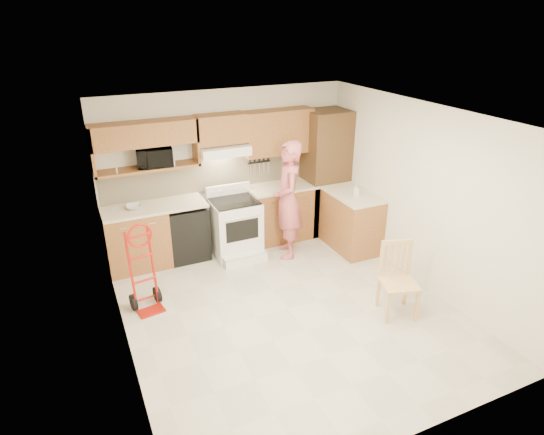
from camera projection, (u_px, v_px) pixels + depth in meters
floor at (288, 309)px, 6.06m from camera, size 4.00×4.50×0.02m
ceiling at (291, 116)px, 5.04m from camera, size 4.00×4.50×0.02m
wall_back at (226, 168)px, 7.43m from camera, size 4.00×0.02×2.50m
wall_front at (417, 329)px, 3.67m from camera, size 4.00×0.02×2.50m
wall_left at (115, 255)px, 4.78m from camera, size 0.02×4.50×2.50m
wall_right at (422, 196)px, 6.31m from camera, size 0.02×4.50×2.50m
backsplash at (227, 172)px, 7.43m from camera, size 3.92×0.03×0.55m
lower_cab_left at (137, 239)px, 6.91m from camera, size 0.90×0.60×0.90m
dishwasher at (186, 232)px, 7.20m from camera, size 0.60×0.60×0.85m
lower_cab_right at (281, 213)px, 7.81m from camera, size 1.14×0.60×0.90m
countertop_left at (154, 207)px, 6.83m from camera, size 1.50×0.63×0.04m
countertop_right at (281, 187)px, 7.62m from camera, size 1.14×0.63×0.04m
cab_return_right at (351, 222)px, 7.47m from camera, size 0.60×1.00×0.90m
countertop_return at (353, 195)px, 7.28m from camera, size 0.63×1.00×0.04m
pantry_tall at (325, 172)px, 7.88m from camera, size 0.70×0.60×2.10m
upper_cab_left at (144, 134)px, 6.51m from camera, size 1.50×0.33×0.34m
upper_shelf_mw at (148, 168)px, 6.72m from camera, size 1.50×0.33×0.04m
upper_cab_center at (221, 129)px, 6.96m from camera, size 0.76×0.33×0.44m
upper_cab_right at (278, 132)px, 7.38m from camera, size 1.14×0.33×0.70m
range_hood at (223, 150)px, 7.03m from camera, size 0.76×0.46×0.14m
knife_strip at (259, 166)px, 7.60m from camera, size 0.40×0.05×0.29m
microwave at (154, 157)px, 6.69m from camera, size 0.54×0.40×0.28m
range at (237, 224)px, 7.22m from camera, size 0.72×0.95×1.06m
person at (288, 200)px, 7.05m from camera, size 0.62×0.77×1.84m
hand_truck at (144, 272)px, 5.83m from camera, size 0.49×0.46×1.10m
dining_chair at (399, 281)px, 5.77m from camera, size 0.55×0.57×0.95m
soap_bottle at (356, 189)px, 7.18m from camera, size 0.11×0.11×0.18m
bowl at (134, 207)px, 6.70m from camera, size 0.25×0.25×0.05m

